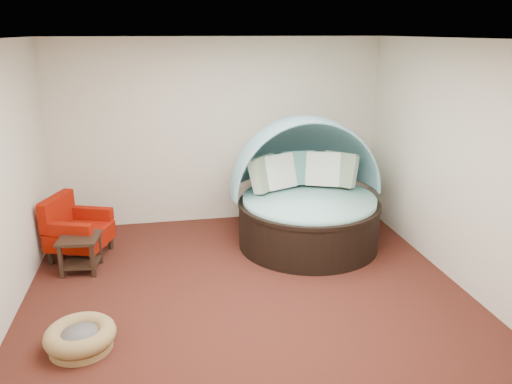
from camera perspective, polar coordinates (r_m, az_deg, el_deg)
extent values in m
plane|color=#4D1F16|center=(5.83, -0.96, -11.63)|extent=(5.00, 5.00, 0.00)
plane|color=beige|center=(7.68, -4.26, 6.84)|extent=(5.00, 0.00, 5.00)
plane|color=beige|center=(3.02, 7.27, -11.45)|extent=(5.00, 0.00, 5.00)
plane|color=beige|center=(6.20, 22.41, 2.80)|extent=(0.00, 5.00, 5.00)
plane|color=white|center=(5.07, -1.14, 17.10)|extent=(5.00, 5.00, 0.00)
cylinder|color=black|center=(7.00, 5.98, -3.77)|extent=(1.96, 1.96, 0.59)
cylinder|color=black|center=(6.89, 6.07, -1.33)|extent=(1.98, 1.98, 0.05)
cylinder|color=#9CDAD3|center=(6.88, 6.08, -0.99)|extent=(1.85, 1.85, 0.13)
cube|color=#345D3E|center=(6.96, 0.92, 2.09)|extent=(0.54, 0.55, 0.51)
cube|color=white|center=(7.07, 2.62, 2.34)|extent=(0.56, 0.45, 0.51)
cube|color=#589A94|center=(7.27, 4.89, 2.74)|extent=(0.50, 0.29, 0.51)
cube|color=white|center=(7.26, 7.67, 2.61)|extent=(0.56, 0.44, 0.51)
cube|color=#345D3E|center=(7.28, 9.54, 2.56)|extent=(0.55, 0.54, 0.51)
cylinder|color=olive|center=(5.22, -19.32, -16.17)|extent=(0.77, 0.77, 0.07)
torus|color=olive|center=(5.16, -19.46, -15.12)|extent=(0.87, 0.87, 0.17)
cylinder|color=#5D595D|center=(5.17, -19.43, -15.33)|extent=(0.52, 0.52, 0.10)
cylinder|color=black|center=(7.01, -22.42, -6.96)|extent=(0.08, 0.08, 0.17)
cylinder|color=black|center=(7.45, -20.23, -5.21)|extent=(0.08, 0.08, 0.17)
cylinder|color=black|center=(6.74, -18.25, -7.47)|extent=(0.08, 0.08, 0.17)
cylinder|color=black|center=(7.20, -16.25, -5.60)|extent=(0.08, 0.08, 0.17)
cube|color=#820005|center=(7.01, -19.46, -4.73)|extent=(0.91, 0.91, 0.25)
cube|color=#820005|center=(7.04, -21.78, -2.03)|extent=(0.36, 0.71, 0.42)
cube|color=#820005|center=(6.67, -20.48, -4.08)|extent=(0.57, 0.30, 0.17)
cube|color=#820005|center=(7.17, -18.19, -2.32)|extent=(0.57, 0.30, 0.17)
cube|color=black|center=(6.55, -19.57, -5.01)|extent=(0.52, 0.52, 0.04)
cube|color=black|center=(6.67, -19.28, -7.57)|extent=(0.46, 0.46, 0.03)
cube|color=black|center=(6.52, -21.39, -7.51)|extent=(0.05, 0.05, 0.42)
cube|color=black|center=(6.85, -20.53, -6.16)|extent=(0.05, 0.05, 0.42)
cube|color=black|center=(6.42, -18.12, -7.54)|extent=(0.05, 0.05, 0.42)
cube|color=black|center=(6.76, -17.41, -6.16)|extent=(0.05, 0.05, 0.42)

